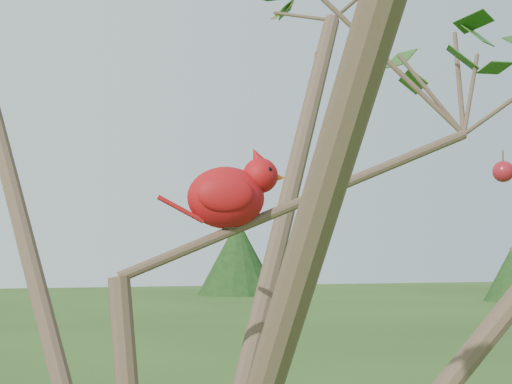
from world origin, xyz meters
TOP-DOWN VIEW (x-y plane):
  - crabapple_tree at (0.03, -0.02)m, footprint 2.35×2.05m
  - cardinal at (0.13, 0.08)m, footprint 0.21×0.12m
  - distant_trees at (-1.23, 26.02)m, footprint 42.51×16.29m

SIDE VIEW (x-z plane):
  - distant_trees at x=-1.23m, z-range -0.23..3.28m
  - cardinal at x=0.13m, z-range 2.01..2.16m
  - crabapple_tree at x=0.03m, z-range 0.65..3.60m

